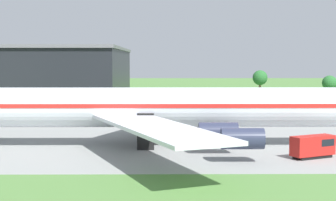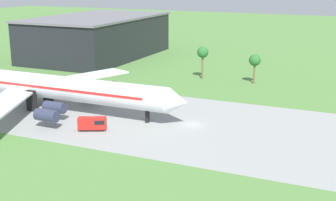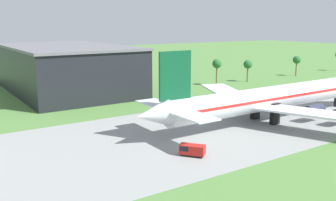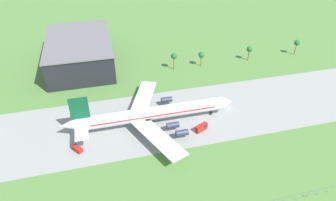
{
  "view_description": "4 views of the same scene",
  "coord_description": "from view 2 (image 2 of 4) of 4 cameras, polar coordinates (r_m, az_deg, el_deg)",
  "views": [
    {
      "loc": [
        -37.78,
        -78.49,
        12.61
      ],
      "look_at": [
        -37.07,
        -2.71,
        6.78
      ],
      "focal_mm": 55.0,
      "sensor_mm": 36.0,
      "label": 1
    },
    {
      "loc": [
        35.87,
        -93.36,
        32.97
      ],
      "look_at": [
        -4.85,
        -2.71,
        5.78
      ],
      "focal_mm": 50.0,
      "sensor_mm": 36.0,
      "label": 2
    },
    {
      "loc": [
        -110.56,
        -64.65,
        24.27
      ],
      "look_at": [
        -69.3,
        -2.71,
        8.71
      ],
      "focal_mm": 40.0,
      "sensor_mm": 36.0,
      "label": 3
    },
    {
      "loc": [
        -57.93,
        -106.79,
        82.66
      ],
      "look_at": [
        -28.61,
        5.0,
        6.0
      ],
      "focal_mm": 32.0,
      "sensor_mm": 36.0,
      "label": 4
    }
  ],
  "objects": [
    {
      "name": "terminal_building",
      "position": [
        191.85,
        -8.61,
        7.71
      ],
      "size": [
        36.72,
        61.2,
        16.33
      ],
      "color": "black",
      "rests_on": "ground_plane"
    },
    {
      "name": "fuel_truck",
      "position": [
        102.21,
        -9.14,
        -2.79
      ],
      "size": [
        6.32,
        4.44,
        2.94
      ],
      "color": "black",
      "rests_on": "ground_plane"
    },
    {
      "name": "taxiway_strip",
      "position": [
        105.31,
        3.02,
        -2.96
      ],
      "size": [
        320.0,
        44.0,
        0.02
      ],
      "color": "gray",
      "rests_on": "ground_plane"
    },
    {
      "name": "jet_airliner",
      "position": [
        120.32,
        -14.74,
        1.7
      ],
      "size": [
        76.47,
        60.46,
        18.67
      ],
      "color": "silver",
      "rests_on": "ground_plane"
    },
    {
      "name": "palm_tree_row",
      "position": [
        141.75,
        18.32,
        4.26
      ],
      "size": [
        84.97,
        3.6,
        10.4
      ],
      "color": "brown",
      "rests_on": "ground_plane"
    },
    {
      "name": "ground_plane",
      "position": [
        105.31,
        3.02,
        -2.96
      ],
      "size": [
        600.0,
        600.0,
        0.0
      ],
      "primitive_type": "plane",
      "color": "#517F3D"
    }
  ]
}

